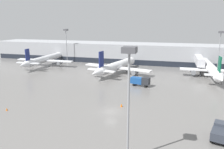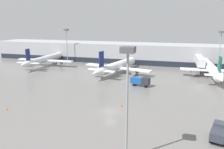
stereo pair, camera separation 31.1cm
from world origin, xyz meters
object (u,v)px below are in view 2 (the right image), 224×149
at_px(service_truck_0, 219,132).
at_px(parked_jet_1, 211,69).
at_px(apron_light_mast_6, 128,71).
at_px(traffic_cone_1, 121,105).
at_px(apron_light_mast_0, 221,39).
at_px(service_truck_2, 140,81).
at_px(parked_jet_2, 117,66).
at_px(apron_light_mast_1, 66,36).
at_px(traffic_cone_0, 7,109).
at_px(parked_jet_0, 45,59).

bearing_deg(service_truck_0, parked_jet_1, 10.28).
xyz_separation_m(parked_jet_1, apron_light_mast_6, (-18.25, -54.57, 9.73)).
bearing_deg(parked_jet_1, traffic_cone_1, 144.47).
xyz_separation_m(apron_light_mast_0, apron_light_mast_6, (-22.35, -66.34, 0.20)).
distance_m(parked_jet_1, service_truck_2, 28.41).
xyz_separation_m(parked_jet_2, traffic_cone_1, (9.98, -33.20, -2.23)).
bearing_deg(apron_light_mast_6, apron_light_mast_1, 123.37).
relative_size(service_truck_0, apron_light_mast_6, 0.34).
relative_size(parked_jet_2, apron_light_mast_6, 2.06).
bearing_deg(parked_jet_1, apron_light_mast_1, 76.80).
bearing_deg(service_truck_0, service_truck_2, 48.47).
relative_size(service_truck_0, apron_light_mast_0, 0.34).
distance_m(traffic_cone_1, apron_light_mast_6, 23.16).
relative_size(apron_light_mast_0, apron_light_mast_6, 0.98).
relative_size(parked_jet_2, apron_light_mast_0, 2.10).
height_order(service_truck_0, apron_light_mast_0, apron_light_mast_0).
bearing_deg(apron_light_mast_6, parked_jet_1, 71.51).
distance_m(apron_light_mast_1, apron_light_mast_6, 80.04).
relative_size(parked_jet_1, apron_light_mast_0, 2.26).
xyz_separation_m(parked_jet_1, apron_light_mast_0, (4.10, 11.76, 9.53)).
distance_m(parked_jet_1, apron_light_mast_1, 64.20).
bearing_deg(apron_light_mast_1, traffic_cone_0, -75.54).
relative_size(service_truck_2, traffic_cone_0, 10.26).
bearing_deg(traffic_cone_0, service_truck_2, 46.79).
relative_size(parked_jet_0, service_truck_0, 6.28).
bearing_deg(apron_light_mast_1, apron_light_mast_6, -56.63).
relative_size(parked_jet_0, service_truck_2, 5.57).
height_order(parked_jet_0, parked_jet_2, parked_jet_2).
bearing_deg(parked_jet_2, apron_light_mast_1, 76.54).
relative_size(service_truck_0, traffic_cone_1, 6.74).
bearing_deg(parked_jet_2, parked_jet_0, 96.36).
distance_m(traffic_cone_1, apron_light_mast_1, 62.87).
bearing_deg(service_truck_0, parked_jet_2, 50.32).
relative_size(parked_jet_0, parked_jet_2, 1.03).
xyz_separation_m(traffic_cone_1, apron_light_mast_6, (5.43, -18.78, 12.42)).
xyz_separation_m(parked_jet_0, parked_jet_2, (34.36, -4.60, -0.34)).
relative_size(service_truck_2, apron_light_mast_0, 0.39).
relative_size(parked_jet_0, traffic_cone_0, 57.20).
height_order(apron_light_mast_0, apron_light_mast_6, apron_light_mast_6).
relative_size(parked_jet_1, traffic_cone_1, 44.36).
bearing_deg(traffic_cone_0, service_truck_0, -0.60).
xyz_separation_m(traffic_cone_1, apron_light_mast_1, (-38.59, 48.07, 12.38)).
bearing_deg(service_truck_0, traffic_cone_0, 105.65).
bearing_deg(service_truck_2, service_truck_0, -46.63).
distance_m(traffic_cone_0, apron_light_mast_0, 77.63).
distance_m(parked_jet_0, traffic_cone_1, 58.32).
bearing_deg(service_truck_0, apron_light_mast_1, 61.21).
xyz_separation_m(service_truck_2, traffic_cone_1, (-1.58, -17.98, -1.27)).
height_order(parked_jet_1, apron_light_mast_0, apron_light_mast_0).
bearing_deg(apron_light_mast_6, parked_jet_0, 131.33).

